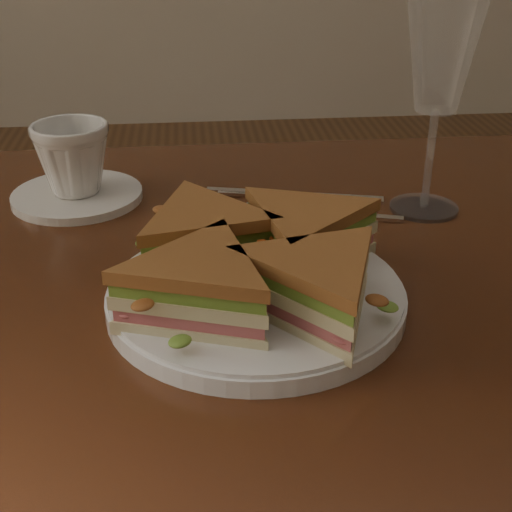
% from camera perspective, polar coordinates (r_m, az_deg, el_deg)
% --- Properties ---
extents(table, '(1.20, 0.80, 0.75)m').
position_cam_1_polar(table, '(0.74, -2.64, -8.41)').
color(table, '#32170B').
rests_on(table, ground).
extents(plate, '(0.27, 0.27, 0.02)m').
position_cam_1_polar(plate, '(0.64, 0.00, -3.33)').
color(plate, white).
rests_on(plate, table).
extents(sandwich_wedges, '(0.31, 0.31, 0.06)m').
position_cam_1_polar(sandwich_wedges, '(0.62, 0.00, -0.41)').
color(sandwich_wedges, beige).
rests_on(sandwich_wedges, plate).
extents(crisps_mound, '(0.09, 0.09, 0.05)m').
position_cam_1_polar(crisps_mound, '(0.62, 0.00, -0.73)').
color(crisps_mound, '#D6571B').
rests_on(crisps_mound, plate).
extents(spoon, '(0.18, 0.07, 0.01)m').
position_cam_1_polar(spoon, '(0.83, 2.20, 3.80)').
color(spoon, silver).
rests_on(spoon, table).
extents(knife, '(0.21, 0.06, 0.00)m').
position_cam_1_polar(knife, '(0.87, 2.57, 4.82)').
color(knife, silver).
rests_on(knife, table).
extents(wine_glass, '(0.09, 0.09, 0.24)m').
position_cam_1_polar(wine_glass, '(0.81, 14.61, 15.03)').
color(wine_glass, white).
rests_on(wine_glass, table).
extents(saucer, '(0.16, 0.16, 0.01)m').
position_cam_1_polar(saucer, '(0.89, -14.10, 4.70)').
color(saucer, white).
rests_on(saucer, table).
extents(coffee_cup, '(0.11, 0.11, 0.08)m').
position_cam_1_polar(coffee_cup, '(0.87, -14.45, 7.55)').
color(coffee_cup, white).
rests_on(coffee_cup, saucer).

